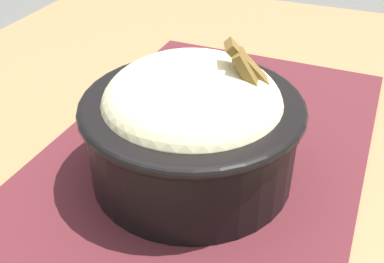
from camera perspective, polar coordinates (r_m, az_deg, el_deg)
The scene contains 4 objects.
table at distance 0.56m, azimuth -0.58°, elevation -7.52°, with size 1.03×0.84×0.73m.
placemat at distance 0.52m, azimuth 2.44°, elevation -1.33°, with size 0.47×0.32×0.00m, color #47191E.
bowl at distance 0.43m, azimuth 0.02°, elevation 1.10°, with size 0.21×0.21×0.14m.
fork at distance 0.59m, azimuth 3.28°, elevation 4.08°, with size 0.03×0.13×0.00m.
Camera 1 is at (-0.38, -0.16, 1.03)m, focal length 43.59 mm.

